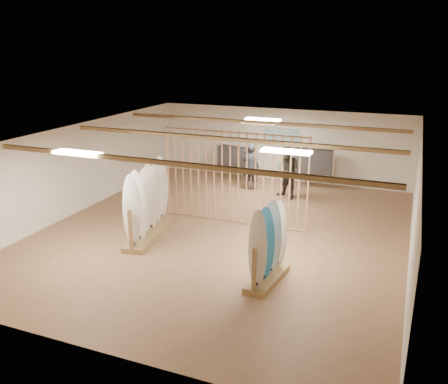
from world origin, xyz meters
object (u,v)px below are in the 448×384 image
at_px(clothing_rack_b, 313,161).
at_px(shopper_a, 251,164).
at_px(rack_right, 268,256).
at_px(shopper_b, 288,168).
at_px(rack_left, 148,213).
at_px(clothing_rack_a, 233,157).

bearing_deg(clothing_rack_b, shopper_a, -159.83).
height_order(clothing_rack_b, shopper_a, shopper_a).
xyz_separation_m(rack_right, shopper_b, (-1.16, 6.13, 0.45)).
relative_size(rack_left, clothing_rack_b, 1.63).
bearing_deg(clothing_rack_a, rack_right, -51.61).
xyz_separation_m(clothing_rack_b, shopper_b, (-0.57, -1.52, 0.04)).
bearing_deg(clothing_rack_a, shopper_b, -16.65).
height_order(rack_right, shopper_b, shopper_b).
relative_size(rack_left, clothing_rack_a, 1.79).
bearing_deg(clothing_rack_a, rack_left, -79.28).
bearing_deg(rack_right, shopper_b, 107.13).
height_order(rack_right, clothing_rack_b, rack_right).
relative_size(rack_right, clothing_rack_a, 1.28).
height_order(rack_left, rack_right, rack_left).
bearing_deg(clothing_rack_a, clothing_rack_b, 14.19).
relative_size(rack_right, shopper_a, 0.94).
distance_m(clothing_rack_a, clothing_rack_b, 3.13).
distance_m(rack_right, clothing_rack_b, 7.68).
relative_size(rack_left, rack_right, 1.40).
height_order(clothing_rack_a, shopper_a, shopper_a).
bearing_deg(rack_left, clothing_rack_b, 53.11).
bearing_deg(rack_left, rack_right, -28.16).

